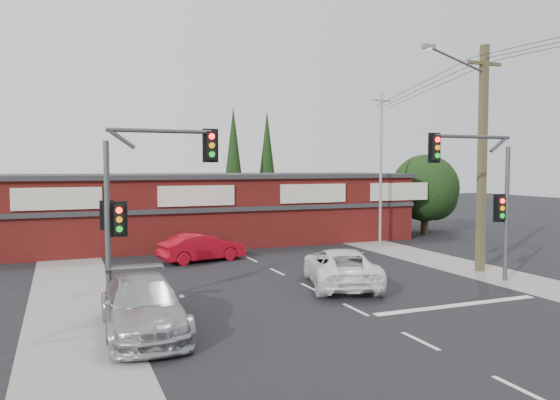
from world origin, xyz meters
name	(u,v)px	position (x,y,z in m)	size (l,w,h in m)	color
ground	(345,305)	(0.00, 0.00, 0.00)	(120.00, 120.00, 0.00)	black
road_strip	(288,277)	(0.00, 5.00, 0.01)	(14.00, 70.00, 0.01)	black
verge_left	(74,295)	(-8.50, 5.00, 0.01)	(3.00, 70.00, 0.02)	gray
verge_right	(450,264)	(8.50, 5.00, 0.01)	(3.00, 70.00, 0.02)	gray
stop_line	(458,305)	(3.50, -1.50, 0.01)	(6.50, 0.35, 0.01)	silver
white_suv	(341,267)	(1.27, 2.68, 0.74)	(2.46, 5.34, 1.48)	white
silver_suv	(143,306)	(-6.78, -0.58, 0.78)	(2.17, 5.35, 1.55)	#A6A9AC
red_sedan	(202,247)	(-2.43, 10.16, 0.70)	(1.48, 4.24, 1.40)	#A60A18
lane_dashes	(355,310)	(0.00, -0.70, 0.01)	(0.12, 36.20, 0.01)	silver
shop_building	(198,208)	(-0.99, 16.99, 2.13)	(27.30, 8.40, 4.22)	#440E0D
tree_cluster	(423,192)	(14.69, 15.44, 2.90)	(5.90, 5.10, 5.50)	#2D2116
conifer_near	(233,156)	(3.50, 24.00, 5.48)	(1.80, 1.80, 9.25)	#2D2116
conifer_far	(267,157)	(7.00, 26.00, 5.48)	(1.80, 1.80, 9.25)	#2D2116
traffic_mast_left	(141,190)	(-6.43, 2.00, 3.93)	(3.77, 0.27, 5.97)	#47494C
traffic_mast_right	(485,185)	(6.86, 1.00, 3.95)	(3.96, 0.27, 5.97)	#47494C
pedestal_signal	(107,225)	(-7.20, 6.01, 2.41)	(0.55, 0.27, 3.38)	#47494C
utility_pole	(480,150)	(8.36, 2.99, 5.40)	(4.38, 0.59, 10.00)	brown
steel_pole	(381,166)	(9.00, 12.00, 4.70)	(1.20, 0.16, 9.00)	gray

